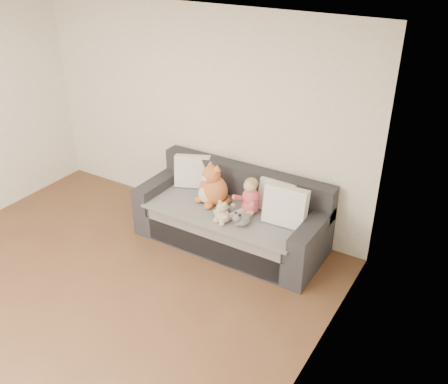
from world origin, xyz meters
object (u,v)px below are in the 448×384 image
teddy_bear (222,214)px  toddler (249,199)px  plush_cat (212,188)px  sippy_cup (228,209)px  sofa (232,218)px

teddy_bear → toddler: bearing=79.7°
toddler → teddy_bear: 0.36m
toddler → plush_cat: plush_cat is taller
toddler → plush_cat: bearing=-171.5°
sippy_cup → sofa: bearing=102.2°
plush_cat → teddy_bear: plush_cat is taller
sofa → toddler: bearing=-11.1°
sofa → sippy_cup: sofa is taller
sofa → plush_cat: 0.44m
plush_cat → sofa: bearing=31.9°
sofa → sippy_cup: (0.04, -0.17, 0.22)m
sofa → plush_cat: bearing=-170.1°
sofa → toddler: size_ratio=4.96×
toddler → teddy_bear: toddler is taller
sofa → plush_cat: (-0.25, -0.04, 0.36)m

